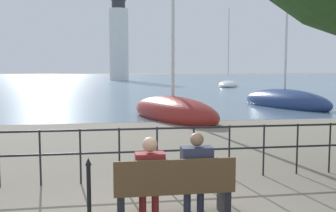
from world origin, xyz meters
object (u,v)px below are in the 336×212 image
at_px(closed_umbrella, 89,186).
at_px(park_bench, 174,189).
at_px(sailboat_2, 228,85).
at_px(sailboat_5, 284,101).
at_px(sailboat_1, 173,112).
at_px(harbor_lighthouse, 119,40).
at_px(seated_person_left, 150,173).
at_px(seated_person_right, 196,170).

bearing_deg(closed_umbrella, park_bench, -4.69).
bearing_deg(park_bench, sailboat_2, 71.09).
bearing_deg(sailboat_5, sailboat_1, -164.20).
distance_m(sailboat_1, sailboat_5, 8.80).
bearing_deg(harbor_lighthouse, seated_person_left, -91.20).
bearing_deg(park_bench, seated_person_right, 12.36).
distance_m(seated_person_left, sailboat_1, 11.36).
bearing_deg(sailboat_5, seated_person_right, -135.39).
xyz_separation_m(seated_person_right, sailboat_1, (1.55, 11.13, -0.35)).
distance_m(sailboat_2, sailboat_5, 29.80).
height_order(sailboat_1, harbor_lighthouse, harbor_lighthouse).
height_order(seated_person_right, harbor_lighthouse, harbor_lighthouse).
bearing_deg(seated_person_right, sailboat_5, 59.91).
distance_m(sailboat_2, harbor_lighthouse, 43.00).
xyz_separation_m(seated_person_right, closed_umbrella, (-1.54, 0.02, -0.17)).
xyz_separation_m(park_bench, sailboat_1, (1.89, 11.21, -0.10)).
distance_m(seated_person_right, sailboat_1, 11.25).
bearing_deg(seated_person_right, sailboat_2, 71.45).
xyz_separation_m(park_bench, closed_umbrella, (-1.20, 0.10, 0.08)).
relative_size(seated_person_right, sailboat_1, 0.13).
relative_size(seated_person_left, seated_person_right, 0.96).
xyz_separation_m(sailboat_1, harbor_lighthouse, (-0.46, 73.37, 9.12)).
xyz_separation_m(park_bench, sailboat_2, (15.40, 44.95, -0.14)).
distance_m(seated_person_left, harbor_lighthouse, 84.97).
bearing_deg(sailboat_1, closed_umbrella, -126.27).
height_order(seated_person_right, closed_umbrella, seated_person_right).
height_order(sailboat_1, sailboat_5, sailboat_5).
distance_m(seated_person_right, harbor_lighthouse, 84.96).
bearing_deg(harbor_lighthouse, sailboat_1, -89.64).
bearing_deg(seated_person_right, park_bench, -167.64).
xyz_separation_m(seated_person_left, sailboat_5, (9.77, 15.68, -0.29)).
relative_size(seated_person_left, closed_umbrella, 1.30).
distance_m(sailboat_1, harbor_lighthouse, 73.94).
bearing_deg(sailboat_2, harbor_lighthouse, 130.52).
height_order(seated_person_right, sailboat_1, sailboat_1).
height_order(park_bench, seated_person_left, seated_person_left).
distance_m(closed_umbrella, sailboat_2, 47.83).
relative_size(seated_person_left, sailboat_1, 0.13).
xyz_separation_m(seated_person_left, harbor_lighthouse, (1.77, 84.50, 8.79)).
distance_m(closed_umbrella, sailboat_5, 18.92).
height_order(sailboat_1, sailboat_2, sailboat_2).
bearing_deg(closed_umbrella, sailboat_5, 55.83).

